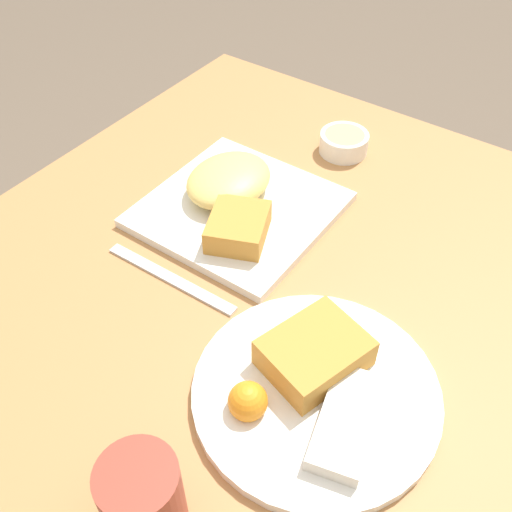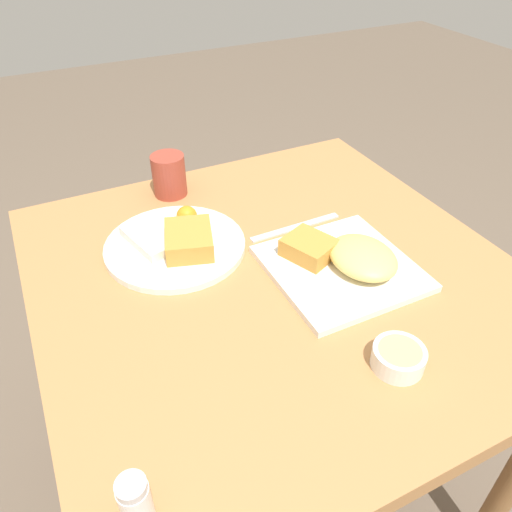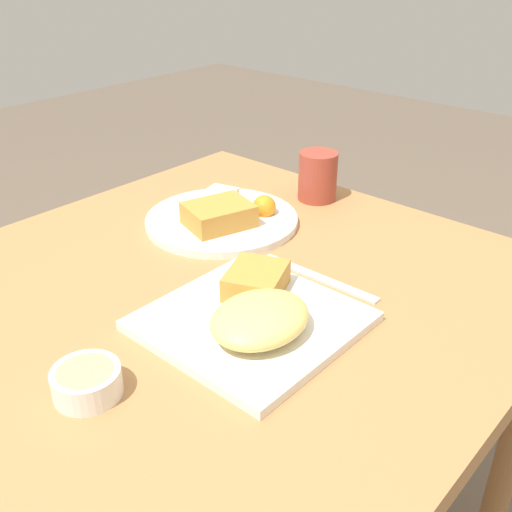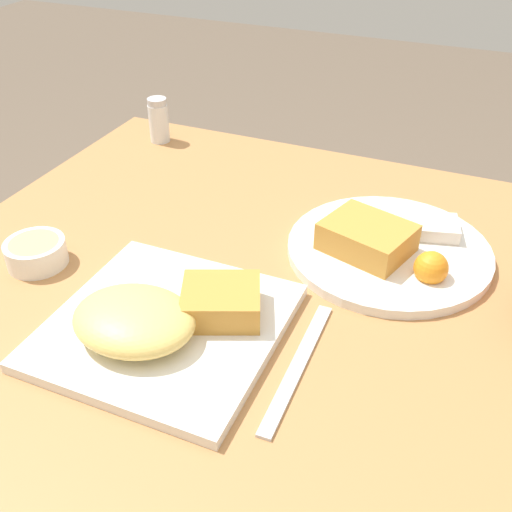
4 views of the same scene
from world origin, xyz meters
name	(u,v)px [view 1 (image 1 of 4)]	position (x,y,z in m)	size (l,w,h in m)	color
ground_plane	(271,492)	(0.00, 0.00, 0.00)	(8.00, 8.00, 0.00)	brown
dining_table	(278,307)	(0.00, 0.00, 0.65)	(0.90, 0.88, 0.74)	#B27A47
plate_square_near	(235,200)	(-0.05, -0.12, 0.76)	(0.26, 0.26, 0.06)	white
plate_oval_far	(315,386)	(0.15, 0.14, 0.76)	(0.28, 0.28, 0.05)	white
sauce_ramekin	(344,142)	(-0.28, -0.06, 0.76)	(0.08, 0.08, 0.03)	white
butter_knife	(171,278)	(0.11, -0.11, 0.74)	(0.02, 0.21, 0.00)	silver
coffee_mug	(143,498)	(0.36, 0.09, 0.79)	(0.08, 0.08, 0.10)	#9E3D2D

